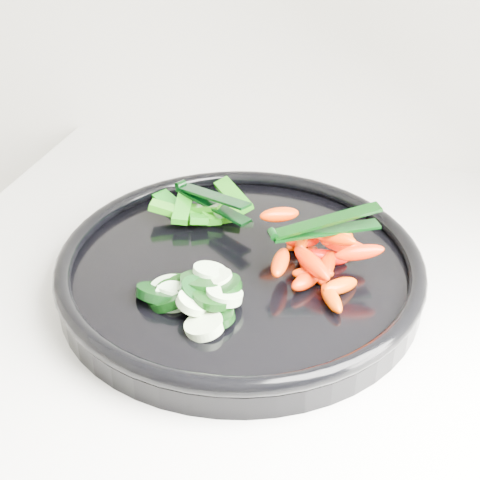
# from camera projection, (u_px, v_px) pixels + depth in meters

# --- Properties ---
(veggie_tray) EXTENTS (0.43, 0.43, 0.04)m
(veggie_tray) POSITION_uv_depth(u_px,v_px,m) (240.00, 268.00, 0.69)
(veggie_tray) COLOR black
(veggie_tray) RESTS_ON counter
(cucumber_pile) EXTENTS (0.11, 0.12, 0.04)m
(cucumber_pile) POSITION_uv_depth(u_px,v_px,m) (190.00, 293.00, 0.63)
(cucumber_pile) COLOR black
(cucumber_pile) RESTS_ON veggie_tray
(carrot_pile) EXTENTS (0.14, 0.15, 0.05)m
(carrot_pile) POSITION_uv_depth(u_px,v_px,m) (319.00, 253.00, 0.67)
(carrot_pile) COLOR #F02600
(carrot_pile) RESTS_ON veggie_tray
(pepper_pile) EXTENTS (0.13, 0.10, 0.04)m
(pepper_pile) POSITION_uv_depth(u_px,v_px,m) (199.00, 209.00, 0.76)
(pepper_pile) COLOR #1D6F0A
(pepper_pile) RESTS_ON veggie_tray
(tong_carrot) EXTENTS (0.11, 0.07, 0.02)m
(tong_carrot) POSITION_uv_depth(u_px,v_px,m) (323.00, 226.00, 0.65)
(tong_carrot) COLOR black
(tong_carrot) RESTS_ON carrot_pile
(tong_pepper) EXTENTS (0.11, 0.07, 0.02)m
(tong_pepper) POSITION_uv_depth(u_px,v_px,m) (210.00, 199.00, 0.75)
(tong_pepper) COLOR black
(tong_pepper) RESTS_ON pepper_pile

